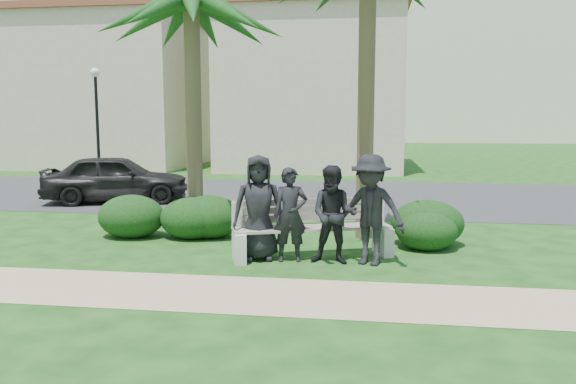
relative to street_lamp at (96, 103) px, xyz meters
name	(u,v)px	position (x,y,z in m)	size (l,w,h in m)	color
ground	(272,261)	(9.00, -12.00, -2.94)	(160.00, 160.00, 0.00)	#163D11
footpath	(249,294)	(9.00, -13.80, -2.94)	(30.00, 1.60, 0.01)	tan
asphalt_street	(316,195)	(9.00, -4.00, -2.94)	(160.00, 8.00, 0.01)	#2D2D30
stucco_bldg_left	(96,92)	(-3.00, 6.00, 0.72)	(10.40, 8.40, 7.30)	#C6B295
stucco_bldg_right	(315,90)	(8.00, 6.00, 0.72)	(8.40, 8.40, 7.30)	#C6B295
hotel_tower	(488,13)	(23.00, 43.00, 10.46)	(26.00, 18.00, 37.30)	#EEE6C7
street_lamp	(96,103)	(0.00, 0.00, 0.00)	(0.36, 0.36, 4.29)	black
park_bench	(313,232)	(9.65, -11.63, -2.52)	(2.87, 1.46, 0.94)	gray
man_a	(259,208)	(8.77, -11.92, -2.07)	(0.85, 0.56, 1.75)	black
man_b	(290,215)	(9.30, -11.96, -2.17)	(0.57, 0.37, 1.55)	black
man_c	(334,215)	(10.02, -12.00, -2.15)	(0.78, 0.60, 1.60)	black
man_d	(370,210)	(10.60, -11.99, -2.05)	(1.15, 0.66, 1.78)	black
hedge_a	(131,215)	(5.92, -10.50, -2.51)	(1.33, 1.10, 0.87)	black
hedge_b	(192,217)	(7.14, -10.43, -2.53)	(1.27, 1.05, 0.83)	black
hedge_c	(209,216)	(7.46, -10.31, -2.51)	(1.32, 1.09, 0.86)	black
hedge_e	(427,230)	(11.62, -10.79, -2.59)	(1.09, 0.90, 0.71)	black
hedge_f	(427,222)	(11.66, -10.42, -2.51)	(1.34, 1.10, 0.87)	black
palm_left	(191,2)	(7.05, -9.90, 1.67)	(3.00, 3.00, 5.58)	brown
car_a	(116,178)	(3.59, -6.16, -2.27)	(1.59, 3.94, 1.34)	black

